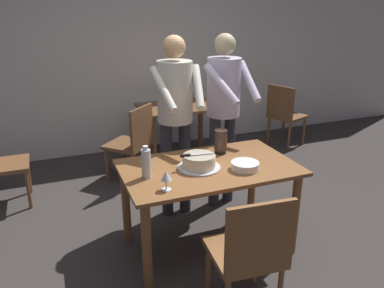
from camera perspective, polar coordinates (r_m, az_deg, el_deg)
name	(u,v)px	position (r m, az deg, el deg)	size (l,w,h in m)	color
ground_plane	(207,245)	(3.40, 2.33, -14.97)	(14.00, 14.00, 0.00)	#383330
back_wall	(130,53)	(5.35, -9.27, 13.36)	(10.00, 0.12, 2.70)	silver
main_dining_table	(208,180)	(3.09, 2.49, -5.41)	(1.38, 0.83, 0.75)	brown
cake_on_platter	(199,162)	(2.98, 1.06, -2.71)	(0.34, 0.34, 0.11)	silver
cake_knife	(190,155)	(2.93, -0.29, -1.67)	(0.27, 0.06, 0.02)	silver
plate_stack	(245,166)	(2.99, 7.96, -3.25)	(0.22, 0.22, 0.06)	white
wine_glass_near	(166,176)	(2.62, -3.90, -4.85)	(0.08, 0.08, 0.14)	silver
water_bottle	(146,163)	(2.81, -6.90, -2.88)	(0.07, 0.07, 0.25)	silver
hurricane_lamp	(221,141)	(3.27, 4.33, 0.41)	(0.11, 0.11, 0.21)	black
person_cutting_cake	(175,108)	(3.46, -2.52, 5.36)	(0.47, 0.56, 1.72)	#2D2D38
person_standing_beside	(224,103)	(3.68, 4.80, 6.19)	(0.46, 0.57, 1.72)	#2D2D38
chair_near_side	(249,251)	(2.52, 8.61, -15.62)	(0.47, 0.47, 0.90)	brown
background_table	(179,118)	(4.95, -2.01, 3.95)	(1.00, 0.70, 0.74)	brown
background_chair_0	(133,141)	(4.42, -8.86, 0.51)	(0.62, 0.62, 0.90)	brown
background_chair_2	(285,113)	(5.66, 13.73, 4.53)	(0.56, 0.56, 0.90)	brown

